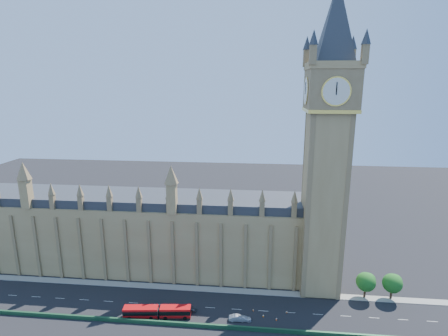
# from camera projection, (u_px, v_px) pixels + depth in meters

# --- Properties ---
(ground) EXTENTS (400.00, 400.00, 0.00)m
(ground) POSITION_uv_depth(u_px,v_px,m) (197.00, 307.00, 106.10)
(ground) COLOR black
(ground) RESTS_ON ground
(palace_westminster) EXTENTS (120.00, 20.00, 28.00)m
(palace_westminster) POSITION_uv_depth(u_px,v_px,m) (139.00, 232.00, 126.55)
(palace_westminster) COLOR #9A7B4A
(palace_westminster) RESTS_ON ground
(elizabeth_tower) EXTENTS (20.59, 20.59, 105.00)m
(elizabeth_tower) POSITION_uv_depth(u_px,v_px,m) (329.00, 124.00, 103.22)
(elizabeth_tower) COLOR #9A7B4A
(elizabeth_tower) RESTS_ON ground
(bridge_parapet) EXTENTS (160.00, 0.60, 1.20)m
(bridge_parapet) POSITION_uv_depth(u_px,v_px,m) (192.00, 325.00, 97.25)
(bridge_parapet) COLOR #1E4C2D
(bridge_parapet) RESTS_ON ground
(kerb_north) EXTENTS (160.00, 3.00, 0.16)m
(kerb_north) POSITION_uv_depth(u_px,v_px,m) (202.00, 289.00, 115.27)
(kerb_north) COLOR gray
(kerb_north) RESTS_ON ground
(tree_east_near) EXTENTS (6.00, 6.00, 8.50)m
(tree_east_near) POSITION_uv_depth(u_px,v_px,m) (367.00, 281.00, 109.51)
(tree_east_near) COLOR #382619
(tree_east_near) RESTS_ON ground
(tree_east_far) EXTENTS (6.00, 6.00, 8.50)m
(tree_east_far) POSITION_uv_depth(u_px,v_px,m) (393.00, 283.00, 108.74)
(tree_east_far) COLOR #382619
(tree_east_far) RESTS_ON ground
(red_bus) EXTENTS (19.60, 4.89, 3.30)m
(red_bus) POSITION_uv_depth(u_px,v_px,m) (157.00, 312.00, 101.04)
(red_bus) COLOR red
(red_bus) RESTS_ON ground
(car_grey) EXTENTS (4.45, 2.20, 1.46)m
(car_grey) POSITION_uv_depth(u_px,v_px,m) (189.00, 309.00, 104.11)
(car_grey) COLOR #3D4044
(car_grey) RESTS_ON ground
(car_silver) EXTENTS (5.07, 1.99, 1.64)m
(car_silver) POSITION_uv_depth(u_px,v_px,m) (238.00, 318.00, 99.76)
(car_silver) COLOR #93969A
(car_silver) RESTS_ON ground
(car_white) EXTENTS (4.53, 2.14, 1.28)m
(car_white) POSITION_uv_depth(u_px,v_px,m) (244.00, 318.00, 99.93)
(car_white) COLOR silver
(car_white) RESTS_ON ground
(cone_a) EXTENTS (0.48, 0.48, 0.62)m
(cone_a) POSITION_uv_depth(u_px,v_px,m) (253.00, 310.00, 104.08)
(cone_a) COLOR black
(cone_a) RESTS_ON ground
(cone_b) EXTENTS (0.45, 0.45, 0.65)m
(cone_b) POSITION_uv_depth(u_px,v_px,m) (287.00, 312.00, 103.22)
(cone_b) COLOR black
(cone_b) RESTS_ON ground
(cone_c) EXTENTS (0.56, 0.56, 0.76)m
(cone_c) POSITION_uv_depth(u_px,v_px,m) (276.00, 319.00, 100.02)
(cone_c) COLOR black
(cone_c) RESTS_ON ground
(cone_d) EXTENTS (0.59, 0.59, 0.78)m
(cone_d) POSITION_uv_depth(u_px,v_px,m) (263.00, 316.00, 101.42)
(cone_d) COLOR black
(cone_d) RESTS_ON ground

